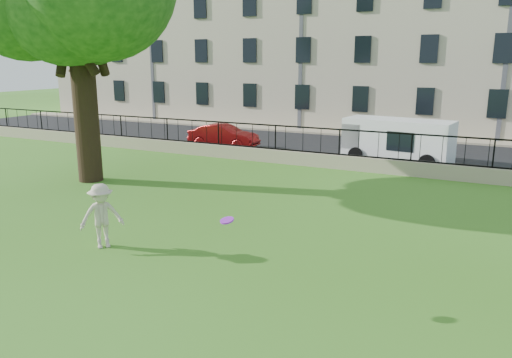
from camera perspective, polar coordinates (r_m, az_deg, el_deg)
The scene contains 10 objects.
ground at distance 11.46m, azimuth -8.98°, elevation -10.33°, with size 120.00×120.00×0.00m, color #3C751C.
retaining_wall at distance 21.83m, azimuth 9.42°, elevation 1.96°, with size 50.00×0.40×0.60m, color tan.
iron_railing at distance 21.68m, azimuth 9.51°, elevation 4.16°, with size 50.00×0.05×1.13m.
street at distance 26.34m, azimuth 12.42°, elevation 3.14°, with size 60.00×9.00×0.01m, color black.
sidewalk at distance 31.34m, azimuth 14.78°, elevation 4.72°, with size 60.00×1.40×0.12m, color tan.
building_row at distance 36.65m, azimuth 17.36°, elevation 16.54°, with size 56.40×10.40×13.80m.
man at distance 12.97m, azimuth -17.23°, elevation -4.06°, with size 1.06×0.61×1.64m, color beige.
frisbee at distance 9.54m, azimuth -3.34°, elevation -4.74°, with size 0.27×0.27×0.03m, color #9E26D7.
red_sedan at distance 26.76m, azimuth -3.71°, elevation 4.91°, with size 1.31×3.75×1.23m, color maroon.
white_van at distance 23.55m, azimuth 15.89°, elevation 4.17°, with size 4.72×1.84×1.98m, color white.
Camera 1 is at (6.17, -8.49, 4.60)m, focal length 35.00 mm.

